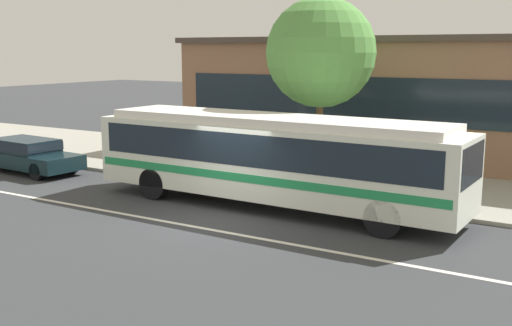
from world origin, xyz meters
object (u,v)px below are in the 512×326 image
Objects in this scene: transit_bus at (272,155)px; pedestrian_walking_along_curb at (329,165)px; bus_stop_sign at (466,162)px; sedan_behind_bus at (28,154)px; pedestrian_waiting_near_sign at (239,150)px; street_tree_near_stop at (321,53)px.

pedestrian_walking_along_curb is (0.96, 1.99, -0.54)m from transit_bus.
pedestrian_walking_along_curb is 4.31m from bus_stop_sign.
transit_bus is at bearing -115.75° from pedestrian_walking_along_curb.
bus_stop_sign is (16.10, 1.86, 0.89)m from sedan_behind_bus.
bus_stop_sign is (8.10, -0.88, 0.47)m from pedestrian_waiting_near_sign.
sedan_behind_bus is at bearing -173.41° from bus_stop_sign.
pedestrian_walking_along_curb is 0.26× the size of street_tree_near_stop.
pedestrian_waiting_near_sign is 4.48m from street_tree_near_stop.
pedestrian_waiting_near_sign is 0.27× the size of street_tree_near_stop.
street_tree_near_stop reaches higher than sedan_behind_bus.
pedestrian_waiting_near_sign is at bearing 170.11° from pedestrian_walking_along_curb.
pedestrian_waiting_near_sign is 0.75× the size of bus_stop_sign.
pedestrian_walking_along_curb is 4.10m from street_tree_near_stop.
bus_stop_sign is (4.27, -0.22, 0.53)m from pedestrian_walking_along_curb.
pedestrian_waiting_near_sign is at bearing 173.77° from bus_stop_sign.
sedan_behind_bus is 12.02m from pedestrian_walking_along_curb.
pedestrian_walking_along_curb is at bearing 64.25° from transit_bus.
pedestrian_walking_along_curb is 0.71× the size of bus_stop_sign.
pedestrian_waiting_near_sign is at bearing -157.73° from street_tree_near_stop.
bus_stop_sign is at bearing -6.23° from pedestrian_waiting_near_sign.
bus_stop_sign is at bearing -19.83° from street_tree_near_stop.
transit_bus is at bearing -86.55° from street_tree_near_stop.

